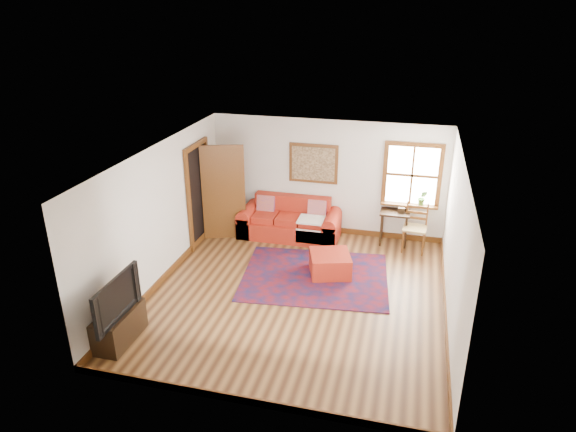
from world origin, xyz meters
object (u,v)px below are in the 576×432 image
(red_ottoman, at_px, (330,264))
(side_table, at_px, (395,217))
(ladder_back_chair, at_px, (415,225))
(media_cabinet, at_px, (119,326))
(red_leather_sofa, at_px, (290,224))

(red_ottoman, bearing_deg, side_table, 39.53)
(red_ottoman, height_order, ladder_back_chair, ladder_back_chair)
(ladder_back_chair, bearing_deg, red_ottoman, -135.80)
(ladder_back_chair, bearing_deg, media_cabinet, -134.66)
(red_ottoman, bearing_deg, red_leather_sofa, 110.43)
(ladder_back_chair, bearing_deg, red_leather_sofa, 179.52)
(red_leather_sofa, bearing_deg, red_ottoman, -52.39)
(ladder_back_chair, height_order, media_cabinet, ladder_back_chair)
(red_leather_sofa, xyz_separation_m, side_table, (2.20, 0.15, 0.32))
(ladder_back_chair, relative_size, media_cabinet, 1.08)
(red_ottoman, xyz_separation_m, media_cabinet, (-2.70, -2.79, 0.05))
(ladder_back_chair, distance_m, media_cabinet, 5.97)
(red_ottoman, distance_m, ladder_back_chair, 2.10)
(side_table, relative_size, ladder_back_chair, 0.73)
(side_table, bearing_deg, ladder_back_chair, -21.70)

